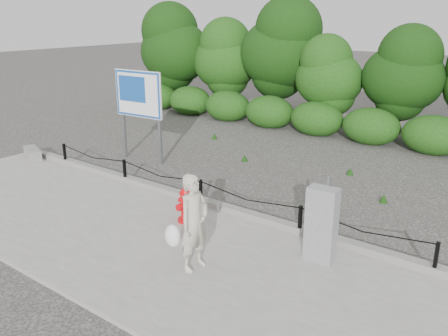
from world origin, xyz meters
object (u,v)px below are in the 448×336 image
pedestrian (193,223)px  advertising_sign (139,98)px  concrete_block (33,153)px  fire_hydrant (186,205)px  utility_cabinet (321,225)px

pedestrian → advertising_sign: size_ratio=0.63×
concrete_block → pedestrian: bearing=-13.9°
fire_hydrant → advertising_sign: bearing=156.0°
advertising_sign → concrete_block: bearing=-146.6°
pedestrian → utility_cabinet: (1.60, 1.52, -0.14)m
fire_hydrant → concrete_block: (-6.55, 0.62, -0.21)m
utility_cabinet → advertising_sign: bearing=158.2°
pedestrian → utility_cabinet: 2.21m
advertising_sign → pedestrian: bearing=-40.6°
utility_cabinet → advertising_sign: advertising_sign is taller
fire_hydrant → advertising_sign: size_ratio=0.29×
pedestrian → concrete_block: bearing=78.9°
fire_hydrant → concrete_block: fire_hydrant is taller
pedestrian → utility_cabinet: bearing=-43.6°
advertising_sign → fire_hydrant: bearing=-37.2°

